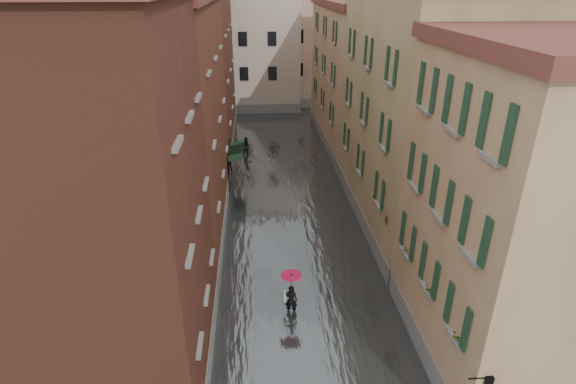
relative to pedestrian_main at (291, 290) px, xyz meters
name	(u,v)px	position (x,y,z in m)	size (l,w,h in m)	color
ground	(310,325)	(0.74, -0.77, -1.28)	(120.00, 120.00, 0.00)	#5E5E61
floodwater	(287,193)	(0.74, 12.23, -1.18)	(10.00, 60.00, 0.20)	#414648
building_left_near	(101,220)	(-6.26, -2.77, 5.22)	(6.00, 8.00, 13.00)	brown
building_left_mid	(163,126)	(-6.26, 8.23, 4.97)	(6.00, 14.00, 12.50)	brown
building_left_far	(193,65)	(-6.26, 23.23, 5.72)	(6.00, 16.00, 14.00)	brown
building_right_near	(522,224)	(7.74, -2.77, 4.47)	(6.00, 8.00, 11.50)	#96754D
building_right_mid	(417,116)	(7.74, 8.23, 5.22)	(6.00, 14.00, 13.00)	tan
building_right_far	(358,78)	(7.74, 23.23, 4.47)	(6.00, 16.00, 11.50)	#96754D
building_end_cream	(244,48)	(-2.26, 37.23, 5.22)	(12.00, 9.00, 13.00)	#BAA794
building_end_pink	(320,50)	(6.74, 39.23, 4.72)	(10.00, 9.00, 12.00)	#CDA490
awning_near	(235,153)	(-2.75, 14.00, 1.19)	(1.09, 3.09, 2.80)	black
awning_far	(236,149)	(-2.75, 14.90, 1.18)	(1.09, 2.90, 2.80)	black
wall_lantern	(488,380)	(5.07, -6.77, 1.72)	(0.71, 0.22, 0.35)	black
window_planters	(409,245)	(4.86, -0.29, 2.23)	(0.59, 10.94, 0.84)	brown
pedestrian_main	(291,290)	(0.00, 0.00, 0.00)	(0.94, 0.94, 2.06)	black
pedestrian_far	(247,147)	(-2.04, 19.91, -0.44)	(0.82, 0.64, 1.69)	black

